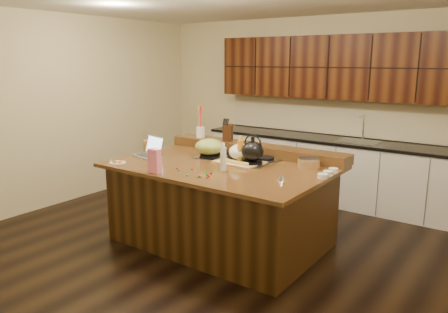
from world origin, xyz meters
The scene contains 36 objects.
room centered at (0.00, 0.00, 1.35)m, with size 5.52×5.02×2.72m.
island centered at (0.00, 0.00, 0.46)m, with size 2.40×1.60×0.92m.
back_ledge centered at (0.00, 0.70, 0.98)m, with size 2.40×0.30×0.12m, color black.
cooktop centered at (0.00, 0.30, 0.94)m, with size 0.92×0.52×0.05m.
back_counter centered at (0.30, 2.23, 0.98)m, with size 3.70×0.66×2.40m.
kettle centered at (0.30, 0.17, 1.08)m, with size 0.25×0.25×0.22m, color black.
green_bowl centered at (-0.30, 0.17, 1.06)m, with size 0.34×0.34×0.19m, color olive.
laptop centered at (-0.96, -0.14, 0.98)m, with size 0.39×0.33×0.23m.
oil_bottle centered at (0.17, 0.13, 1.06)m, with size 0.07×0.07×0.27m, color orange.
vinegar_bottle centered at (0.19, -0.22, 1.04)m, with size 0.06×0.06×0.25m, color silver.
wooden_tray centered at (0.13, 0.21, 1.01)m, with size 0.54×0.43×0.21m.
ramekin_a centered at (1.15, 0.11, 0.94)m, with size 0.10×0.10×0.04m, color white.
ramekin_b centered at (1.15, 0.24, 0.94)m, with size 0.10×0.10×0.04m, color white.
ramekin_c centered at (1.15, 0.38, 0.94)m, with size 0.10×0.10×0.04m, color white.
strainer_bowl centered at (0.85, 0.43, 0.97)m, with size 0.24×0.24×0.09m, color #996B3F.
kitchen_timer centered at (0.86, -0.19, 0.96)m, with size 0.08×0.08×0.07m, color silver.
pink_bag centered at (-0.34, -0.70, 1.04)m, with size 0.13×0.07×0.25m, color pink.
candy_plate centered at (-0.98, -0.64, 0.93)m, with size 0.18×0.18×0.01m, color white.
package_box centered at (-1.15, 0.01, 0.99)m, with size 0.11×0.07×0.15m, color #C28144.
utensil_crock centered at (-0.85, 0.70, 1.11)m, with size 0.12×0.12×0.14m, color white.
knife_block centered at (-0.40, 0.70, 1.14)m, with size 0.10×0.17×0.21m, color black.
gumdrop_0 centered at (0.18, -0.48, 0.93)m, with size 0.02×0.02×0.02m, color red.
gumdrop_1 centered at (0.02, -0.61, 0.93)m, with size 0.02×0.02×0.02m, color #198C26.
gumdrop_2 centered at (-0.10, -0.39, 0.93)m, with size 0.02×0.02×0.02m, color red.
gumdrop_3 centered at (-0.19, -0.50, 0.93)m, with size 0.02×0.02×0.02m, color #198C26.
gumdrop_4 centered at (0.23, -0.55, 0.93)m, with size 0.02×0.02×0.02m, color red.
gumdrop_5 centered at (0.16, -0.48, 0.93)m, with size 0.02×0.02×0.02m, color #198C26.
gumdrop_6 centered at (0.16, -0.40, 0.93)m, with size 0.02×0.02×0.02m, color red.
gumdrop_7 centered at (0.02, -0.61, 0.93)m, with size 0.02×0.02×0.02m, color #198C26.
gumdrop_8 centered at (-0.26, -0.45, 0.93)m, with size 0.02×0.02×0.02m, color red.
gumdrop_9 centered at (0.10, -0.40, 0.93)m, with size 0.02×0.02×0.02m, color #198C26.
gumdrop_10 centered at (0.11, -0.57, 0.93)m, with size 0.02×0.02×0.02m, color red.
gumdrop_11 centered at (0.16, -0.57, 0.93)m, with size 0.02×0.02×0.02m, color #198C26.
gumdrop_12 centered at (0.15, -0.58, 0.93)m, with size 0.02×0.02×0.02m, color red.
gumdrop_13 centered at (0.15, -0.61, 0.93)m, with size 0.02×0.02×0.02m, color #198C26.
gumdrop_14 centered at (0.22, -0.51, 0.93)m, with size 0.02×0.02×0.02m, color red.
Camera 1 is at (2.77, -3.81, 2.06)m, focal length 35.00 mm.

